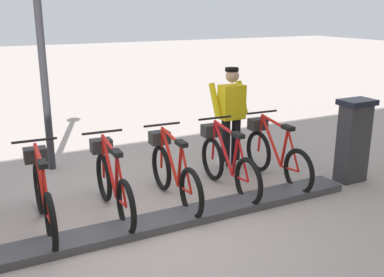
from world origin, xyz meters
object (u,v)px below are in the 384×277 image
Objects in this scene: bike_docked_4 at (43,194)px; payment_kiosk at (353,139)px; bike_docked_1 at (227,162)px; bike_docked_0 at (275,153)px; bike_docked_2 at (173,171)px; bike_docked_3 at (112,182)px; worker_near_rack at (231,113)px; lamp_post at (38,15)px.

payment_kiosk is at bearing -97.27° from bike_docked_4.
bike_docked_0 is at bearing -90.00° from bike_docked_1.
bike_docked_3 is at bearing 90.00° from bike_docked_2.
bike_docked_0 is at bearing -90.00° from bike_docked_2.
worker_near_rack is at bearing -74.56° from bike_docked_4.
bike_docked_2 is 1.00× the size of bike_docked_4.
bike_docked_2 is at bearing 120.89° from worker_near_rack.
lamp_post reaches higher than bike_docked_1.
bike_docked_1 is at bearing 145.13° from worker_near_rack.
bike_docked_2 is 1.00× the size of bike_docked_3.
bike_docked_1 is at bearing -134.88° from lamp_post.
lamp_post is at bearing 30.70° from bike_docked_2.
bike_docked_4 is 0.46× the size of lamp_post.
bike_docked_3 is at bearing 81.03° from payment_kiosk.
payment_kiosk is 1.99m from bike_docked_1.
bike_docked_4 is (0.00, 2.59, 0.00)m from bike_docked_1.
bike_docked_1 is 0.86m from bike_docked_2.
lamp_post reaches higher than worker_near_rack.
bike_docked_2 is 0.86m from bike_docked_3.
lamp_post is at bearing 56.26° from payment_kiosk.
payment_kiosk is at bearing -138.80° from worker_near_rack.
bike_docked_1 is 1.00× the size of bike_docked_3.
lamp_post is (2.10, 2.11, 2.05)m from bike_docked_1.
bike_docked_2 is 3.19m from lamp_post.
lamp_post is (2.68, 4.01, 1.81)m from payment_kiosk.
payment_kiosk is 0.74× the size of bike_docked_1.
bike_docked_2 is 1.04× the size of worker_near_rack.
worker_near_rack reaches higher than bike_docked_3.
bike_docked_1 and bike_docked_2 have the same top height.
bike_docked_4 is (0.00, 3.45, 0.00)m from bike_docked_0.
worker_near_rack is (0.89, -3.21, 0.48)m from bike_docked_4.
bike_docked_3 is at bearing -90.00° from bike_docked_4.
lamp_post reaches higher than bike_docked_0.
worker_near_rack is at bearing -34.87° from bike_docked_1.
bike_docked_2 is (0.00, 0.86, 0.00)m from bike_docked_1.
bike_docked_1 is at bearing 90.00° from bike_docked_0.
bike_docked_3 is at bearing 90.00° from bike_docked_1.
payment_kiosk reaches higher than bike_docked_2.
bike_docked_1 and bike_docked_4 have the same top height.
lamp_post is (2.10, 1.25, 2.05)m from bike_docked_2.
lamp_post is (1.22, 2.73, 1.57)m from worker_near_rack.
bike_docked_1 is 1.00× the size of bike_docked_2.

